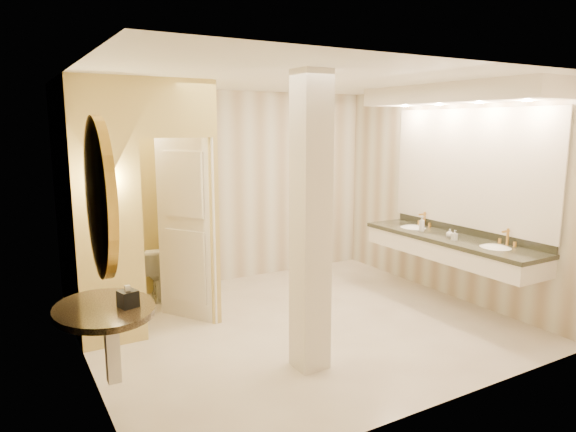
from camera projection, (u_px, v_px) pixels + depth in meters
floor at (300, 325)px, 5.81m from camera, size 4.50×4.50×0.00m
ceiling at (301, 79)px, 5.34m from camera, size 4.50×4.50×0.00m
wall_back at (227, 188)px, 7.28m from camera, size 4.50×0.02×2.70m
wall_front at (439, 243)px, 3.87m from camera, size 4.50×0.02×2.70m
wall_left at (81, 228)px, 4.46m from camera, size 0.02×4.00×2.70m
wall_right at (448, 193)px, 6.68m from camera, size 0.02×4.00×2.70m
toilet_closet at (172, 200)px, 5.83m from camera, size 1.50×1.55×2.70m
wall_sconce at (107, 178)px, 4.92m from camera, size 0.14×0.14×0.42m
vanity at (456, 175)px, 6.20m from camera, size 0.75×2.61×2.09m
console_shelf at (103, 247)px, 3.82m from camera, size 0.93×0.93×1.91m
pillar at (311, 225)px, 4.58m from camera, size 0.28×0.28×2.70m
tissue_box at (128, 299)px, 3.87m from camera, size 0.16×0.16×0.13m
toilet at (159, 271)px, 6.70m from camera, size 0.54×0.75×0.69m
soap_bottle_a at (454, 235)px, 6.10m from camera, size 0.06×0.06×0.12m
soap_bottle_b at (450, 233)px, 6.25m from camera, size 0.10×0.10×0.11m
soap_bottle_c at (422, 224)px, 6.60m from camera, size 0.10×0.10×0.20m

